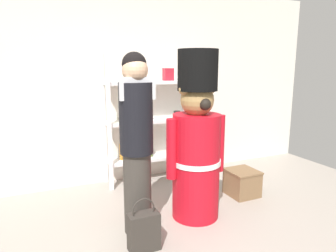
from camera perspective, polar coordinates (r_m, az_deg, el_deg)
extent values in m
cube|color=silver|center=(4.16, -10.63, 7.38)|extent=(6.40, 0.12, 2.60)
cube|color=white|center=(3.83, -10.89, 0.41)|extent=(0.05, 0.05, 1.72)
cube|color=white|center=(4.26, 4.90, 1.67)|extent=(0.05, 0.05, 1.72)
cube|color=white|center=(4.11, -11.88, 1.13)|extent=(0.05, 0.05, 1.72)
cube|color=white|center=(4.52, 3.04, 2.25)|extent=(0.05, 0.05, 1.72)
cube|color=white|center=(4.27, -3.26, -5.89)|extent=(1.19, 0.30, 0.04)
cube|color=white|center=(4.15, -3.34, 0.95)|extent=(1.19, 0.30, 0.04)
cube|color=white|center=(4.08, -3.43, 8.10)|extent=(1.19, 0.30, 0.04)
cylinder|color=yellow|center=(3.99, -8.59, 1.38)|extent=(0.07, 0.07, 0.09)
cylinder|color=pink|center=(4.16, -3.48, 1.97)|extent=(0.09, 0.09, 0.10)
cylinder|color=black|center=(4.28, 1.68, 2.21)|extent=(0.10, 0.10, 0.09)
cylinder|color=#B27226|center=(4.13, -8.55, -4.76)|extent=(0.07, 0.07, 0.21)
cylinder|color=#596B33|center=(4.23, -3.27, -4.13)|extent=(0.06, 0.06, 0.23)
cylinder|color=silver|center=(4.38, 1.65, -3.96)|extent=(0.07, 0.07, 0.18)
cube|color=gold|center=(3.99, -7.09, 9.28)|extent=(0.13, 0.10, 0.14)
cube|color=#B21E2D|center=(4.18, 0.04, 9.59)|extent=(0.13, 0.10, 0.16)
cylinder|color=red|center=(3.19, 5.22, -7.52)|extent=(0.48, 0.48, 1.09)
cylinder|color=white|center=(3.17, 5.24, -6.54)|extent=(0.50, 0.50, 0.05)
sphere|color=#9D7B49|center=(3.04, 5.45, 4.83)|extent=(0.33, 0.33, 0.33)
sphere|color=#9D7B49|center=(2.96, 3.10, 6.80)|extent=(0.12, 0.12, 0.12)
sphere|color=#9D7B49|center=(3.10, 7.77, 6.91)|extent=(0.12, 0.12, 0.12)
cylinder|color=black|center=(3.02, 5.56, 10.32)|extent=(0.39, 0.39, 0.40)
cylinder|color=red|center=(3.00, 0.71, -4.31)|extent=(0.11, 0.11, 0.60)
cylinder|color=red|center=(3.26, 9.50, -3.18)|extent=(0.11, 0.11, 0.60)
sphere|color=black|center=(2.91, 6.90, 4.03)|extent=(0.12, 0.12, 0.12)
cylinder|color=#38332D|center=(2.97, -5.69, -12.23)|extent=(0.26, 0.26, 0.78)
cylinder|color=black|center=(2.76, -5.98, 1.42)|extent=(0.30, 0.30, 0.64)
sphere|color=tan|center=(2.72, -6.16, 10.28)|extent=(0.23, 0.23, 0.23)
cube|color=silver|center=(2.67, -5.68, 6.94)|extent=(0.32, 0.04, 0.20)
sphere|color=black|center=(2.74, -6.32, 11.36)|extent=(0.22, 0.22, 0.22)
cube|color=#332D28|center=(2.78, -4.53, -19.03)|extent=(0.27, 0.14, 0.33)
torus|color=#332D28|center=(2.68, -4.60, -15.22)|extent=(0.20, 0.01, 0.20)
cube|color=brown|center=(3.91, 13.62, -10.35)|extent=(0.33, 0.35, 0.30)
cube|color=brown|center=(3.86, 13.73, -8.17)|extent=(0.35, 0.36, 0.02)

